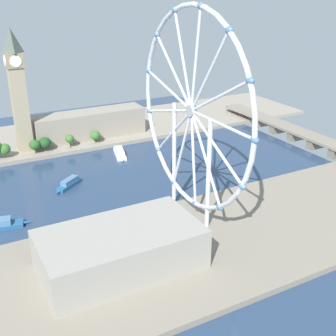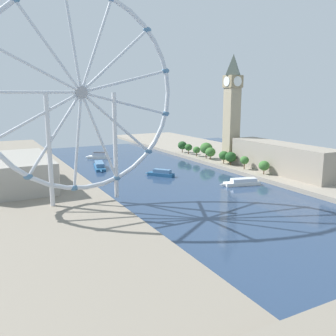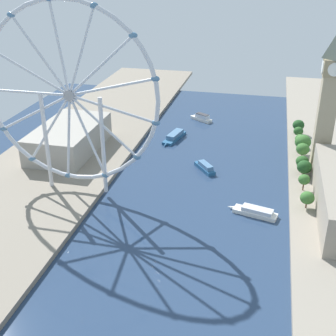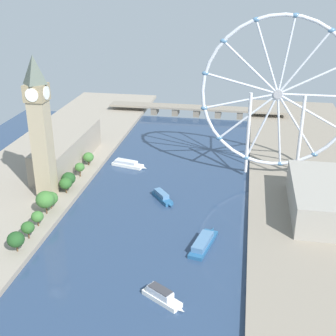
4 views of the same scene
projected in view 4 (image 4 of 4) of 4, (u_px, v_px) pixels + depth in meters
ground_plane at (162, 201)px, 298.70m from camera, size 371.39×371.39×0.00m
riverbank_left at (19, 187)px, 314.02m from camera, size 90.00×520.00×3.00m
riverbank_right at (322, 211)px, 282.19m from camera, size 90.00×520.00×3.00m
clock_tower at (40, 126)px, 281.03m from camera, size 13.36×13.36×90.85m
parliament_block at (68, 150)px, 345.37m from camera, size 22.00×92.26×21.89m
tree_row_embankment at (54, 195)px, 283.28m from camera, size 11.85×126.58×14.64m
ferris_wheel at (278, 95)px, 308.60m from camera, size 105.92×3.20×111.34m
riverside_hall at (324, 198)px, 274.68m from camera, size 39.36×71.17×18.87m
river_bridge at (197, 109)px, 473.88m from camera, size 183.39×16.59×9.29m
tour_boat_0 at (203, 243)px, 248.35m from camera, size 13.91×34.50×5.15m
tour_boat_1 at (128, 164)px, 350.73m from camera, size 29.14×12.91×4.68m
tour_boat_2 at (162, 296)px, 206.92m from camera, size 22.16×16.11×6.20m
tour_boat_3 at (162, 197)px, 298.91m from camera, size 17.81×21.43×5.38m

